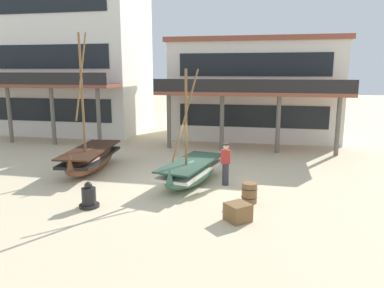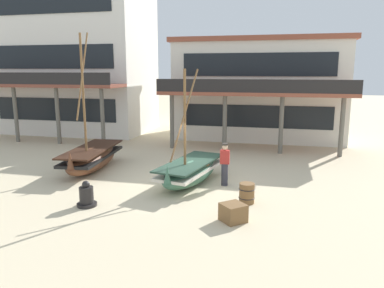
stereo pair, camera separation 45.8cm
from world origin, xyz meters
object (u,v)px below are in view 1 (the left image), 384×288
Objects in this scene: fishing_boat_centre_large at (90,158)px; capstan_winch at (89,197)px; cargo_crate at (238,212)px; harbor_building_annex at (70,59)px; fisherman_by_hull at (226,165)px; wooden_barrel at (249,193)px; fishing_boat_near_left at (191,171)px; harbor_building_main at (255,88)px.

capstan_winch is at bearing -63.79° from fishing_boat_centre_large.
capstan_winch reaches higher than cargo_crate.
harbor_building_annex reaches higher than fishing_boat_centre_large.
cargo_crate is at bearing -31.83° from fishing_boat_centre_large.
fisherman_by_hull is 17.47m from harbor_building_annex.
harbor_building_annex is at bearing 136.86° from wooden_barrel.
fishing_boat_centre_large is at bearing -57.50° from harbor_building_annex.
fisherman_by_hull is 3.61m from cargo_crate.
wooden_barrel is at bearing -60.02° from fisherman_by_hull.
fishing_boat_near_left is 4.27m from capstan_winch.
capstan_winch is (2.07, -4.21, -0.25)m from fishing_boat_centre_large.
fisherman_by_hull is at bearing 119.98° from wooden_barrel.
harbor_building_main is 1.03× the size of harbor_building_annex.
fishing_boat_centre_large is at bearing 116.21° from capstan_winch.
capstan_winch is 5.40m from wooden_barrel.
harbor_building_main reaches higher than fisherman_by_hull.
fishing_boat_near_left is 6.47× the size of wooden_barrel.
cargo_crate is (7.00, -4.35, -0.31)m from fishing_boat_centre_large.
harbor_building_annex is (-6.51, 10.22, 4.73)m from fishing_boat_centre_large.
fisherman_by_hull is 1.93× the size of capstan_winch.
capstan_winch is at bearing -141.09° from fisherman_by_hull.
harbor_building_main is (-0.24, 15.28, 2.99)m from cargo_crate.
fisherman_by_hull is 0.15× the size of harbor_building_main.
wooden_barrel is 1.07× the size of cargo_crate.
harbor_building_annex is at bearing 122.50° from fishing_boat_centre_large.
fishing_boat_centre_large reaches higher than fisherman_by_hull.
fishing_boat_near_left is at bearing -11.22° from fishing_boat_centre_large.
fisherman_by_hull is at bearing 3.63° from fishing_boat_near_left.
fishing_boat_near_left is at bearing -99.20° from harbor_building_main.
wooden_barrel is 0.06× the size of harbor_building_annex.
cargo_crate is at bearing -47.15° from harbor_building_annex.
harbor_building_main is at bearing 72.79° from capstan_winch.
wooden_barrel is at bearing -20.26° from fishing_boat_centre_large.
cargo_crate is at bearing -98.54° from wooden_barrel.
capstan_winch is (-2.77, -3.25, -0.18)m from fishing_boat_near_left.
fishing_boat_centre_large is 6.96× the size of capstan_winch.
cargo_crate is 0.06× the size of harbor_building_main.
fisherman_by_hull is at bearing -92.69° from harbor_building_main.
fishing_boat_near_left is at bearing -176.37° from fisherman_by_hull.
harbor_building_annex reaches higher than fisherman_by_hull.
fisherman_by_hull reaches higher than wooden_barrel.
fishing_boat_near_left is 6.92× the size of cargo_crate.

